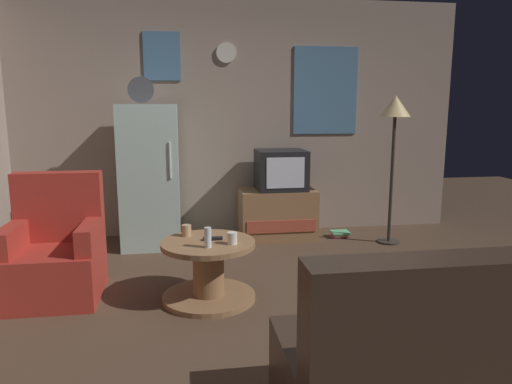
% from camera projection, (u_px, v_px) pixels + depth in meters
% --- Properties ---
extents(ground_plane, '(12.00, 12.00, 0.00)m').
position_uv_depth(ground_plane, '(278.00, 319.00, 3.35)').
color(ground_plane, '#4C3828').
extents(wall_with_art, '(5.20, 0.12, 2.68)m').
position_uv_depth(wall_with_art, '(238.00, 118.00, 5.49)').
color(wall_with_art, gray).
rests_on(wall_with_art, ground_plane).
extents(fridge, '(0.60, 0.62, 1.77)m').
position_uv_depth(fridge, '(150.00, 176.00, 4.99)').
color(fridge, silver).
rests_on(fridge, ground_plane).
extents(tv_stand, '(0.84, 0.53, 0.56)m').
position_uv_depth(tv_stand, '(277.00, 214.00, 5.36)').
color(tv_stand, '#8E6642').
rests_on(tv_stand, ground_plane).
extents(crt_tv, '(0.54, 0.51, 0.44)m').
position_uv_depth(crt_tv, '(281.00, 170.00, 5.28)').
color(crt_tv, black).
rests_on(crt_tv, tv_stand).
extents(standing_lamp, '(0.32, 0.32, 1.59)m').
position_uv_depth(standing_lamp, '(395.00, 118.00, 4.98)').
color(standing_lamp, '#332D28').
rests_on(standing_lamp, ground_plane).
extents(coffee_table, '(0.72, 0.72, 0.47)m').
position_uv_depth(coffee_table, '(209.00, 270.00, 3.65)').
color(coffee_table, '#8E6642').
rests_on(coffee_table, ground_plane).
extents(wine_glass, '(0.05, 0.05, 0.15)m').
position_uv_depth(wine_glass, '(208.00, 237.00, 3.44)').
color(wine_glass, silver).
rests_on(wine_glass, coffee_table).
extents(mug_ceramic_white, '(0.08, 0.08, 0.09)m').
position_uv_depth(mug_ceramic_white, '(232.00, 238.00, 3.53)').
color(mug_ceramic_white, silver).
rests_on(mug_ceramic_white, coffee_table).
extents(mug_ceramic_tan, '(0.08, 0.08, 0.09)m').
position_uv_depth(mug_ceramic_tan, '(186.00, 230.00, 3.75)').
color(mug_ceramic_tan, tan).
rests_on(mug_ceramic_tan, coffee_table).
extents(remote_control, '(0.15, 0.05, 0.02)m').
position_uv_depth(remote_control, '(213.00, 239.00, 3.64)').
color(remote_control, black).
rests_on(remote_control, coffee_table).
extents(armchair, '(0.68, 0.68, 0.96)m').
position_uv_depth(armchair, '(56.00, 254.00, 3.70)').
color(armchair, '#A52D23').
rests_on(armchair, ground_plane).
extents(couch, '(1.70, 0.80, 0.92)m').
position_uv_depth(couch, '(471.00, 367.00, 2.16)').
color(couch, '#38281E').
rests_on(couch, ground_plane).
extents(book_stack, '(0.20, 0.17, 0.07)m').
position_uv_depth(book_stack, '(340.00, 234.00, 5.42)').
color(book_stack, '#B03A79').
rests_on(book_stack, ground_plane).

